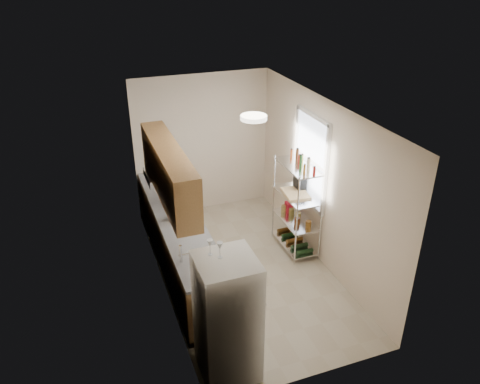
% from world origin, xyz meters
% --- Properties ---
extents(room, '(2.52, 4.42, 2.62)m').
position_xyz_m(room, '(0.00, 0.00, 1.30)').
color(room, '#B3A891').
rests_on(room, ground).
extents(counter_run, '(0.63, 3.51, 0.90)m').
position_xyz_m(counter_run, '(-0.92, 0.44, 0.45)').
color(counter_run, '#B6834D').
rests_on(counter_run, ground).
extents(upper_cabinets, '(0.33, 2.20, 0.72)m').
position_xyz_m(upper_cabinets, '(-1.05, 0.10, 1.81)').
color(upper_cabinets, '#B6834D').
rests_on(upper_cabinets, room).
extents(range_hood, '(0.50, 0.60, 0.12)m').
position_xyz_m(range_hood, '(-1.00, 0.90, 1.39)').
color(range_hood, '#B7BABC').
rests_on(range_hood, room).
extents(window, '(0.06, 1.00, 1.46)m').
position_xyz_m(window, '(1.23, 0.35, 1.55)').
color(window, white).
rests_on(window, room).
extents(bakers_rack, '(0.45, 0.90, 1.73)m').
position_xyz_m(bakers_rack, '(1.00, 0.30, 1.11)').
color(bakers_rack, silver).
rests_on(bakers_rack, ground).
extents(ceiling_dome, '(0.34, 0.34, 0.05)m').
position_xyz_m(ceiling_dome, '(0.00, -0.30, 2.57)').
color(ceiling_dome, white).
rests_on(ceiling_dome, room).
extents(refrigerator, '(0.64, 0.64, 1.56)m').
position_xyz_m(refrigerator, '(-0.87, -1.76, 0.78)').
color(refrigerator, white).
rests_on(refrigerator, ground).
extents(wine_glass_a, '(0.07, 0.07, 0.19)m').
position_xyz_m(wine_glass_a, '(-0.92, -1.69, 1.66)').
color(wine_glass_a, silver).
rests_on(wine_glass_a, refrigerator).
extents(wine_glass_b, '(0.07, 0.07, 0.18)m').
position_xyz_m(wine_glass_b, '(-1.00, -1.60, 1.66)').
color(wine_glass_b, silver).
rests_on(wine_glass_b, refrigerator).
extents(rice_cooker, '(0.23, 0.23, 0.19)m').
position_xyz_m(rice_cooker, '(-0.94, 0.39, 0.99)').
color(rice_cooker, silver).
rests_on(rice_cooker, counter_run).
extents(frying_pan_large, '(0.33, 0.33, 0.04)m').
position_xyz_m(frying_pan_large, '(-0.92, 0.76, 0.92)').
color(frying_pan_large, black).
rests_on(frying_pan_large, counter_run).
extents(frying_pan_small, '(0.20, 0.20, 0.04)m').
position_xyz_m(frying_pan_small, '(-0.94, 1.01, 0.92)').
color(frying_pan_small, black).
rests_on(frying_pan_small, counter_run).
extents(cutting_board, '(0.41, 0.50, 0.03)m').
position_xyz_m(cutting_board, '(0.98, 0.31, 1.03)').
color(cutting_board, tan).
rests_on(cutting_board, bakers_rack).
extents(espresso_machine, '(0.17, 0.24, 0.27)m').
position_xyz_m(espresso_machine, '(1.13, 0.46, 1.14)').
color(espresso_machine, black).
rests_on(espresso_machine, bakers_rack).
extents(storage_bag, '(0.12, 0.16, 0.17)m').
position_xyz_m(storage_bag, '(1.00, 0.57, 0.65)').
color(storage_bag, '#AF1525').
rests_on(storage_bag, bakers_rack).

